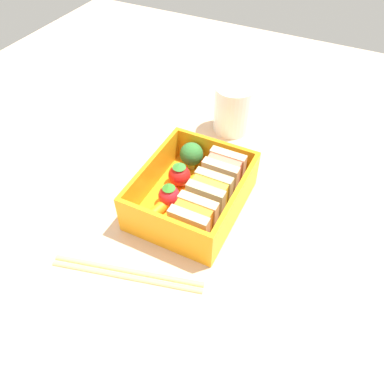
% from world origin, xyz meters
% --- Properties ---
extents(ground_plane, '(1.20, 1.20, 0.02)m').
position_xyz_m(ground_plane, '(0.00, 0.00, -0.01)').
color(ground_plane, '#E2B790').
extents(bento_tray, '(0.16, 0.13, 0.01)m').
position_xyz_m(bento_tray, '(0.00, 0.00, 0.01)').
color(bento_tray, orange).
rests_on(bento_tray, ground_plane).
extents(bento_rim, '(0.16, 0.13, 0.05)m').
position_xyz_m(bento_rim, '(0.00, 0.00, 0.04)').
color(bento_rim, orange).
rests_on(bento_rim, bento_tray).
extents(sandwich_left, '(0.04, 0.05, 0.05)m').
position_xyz_m(sandwich_left, '(-0.05, 0.03, 0.04)').
color(sandwich_left, '#DCB387').
rests_on(sandwich_left, bento_tray).
extents(sandwich_center_left, '(0.04, 0.05, 0.05)m').
position_xyz_m(sandwich_center_left, '(0.00, 0.03, 0.04)').
color(sandwich_center_left, tan).
rests_on(sandwich_center_left, bento_tray).
extents(sandwich_center, '(0.04, 0.05, 0.05)m').
position_xyz_m(sandwich_center, '(0.05, 0.03, 0.04)').
color(sandwich_center, '#E2B781').
rests_on(sandwich_center, bento_tray).
extents(broccoli_floret, '(0.03, 0.03, 0.04)m').
position_xyz_m(broccoli_floret, '(-0.06, -0.03, 0.04)').
color(broccoli_floret, '#96BA59').
rests_on(broccoli_floret, bento_tray).
extents(strawberry_far_left, '(0.03, 0.03, 0.04)m').
position_xyz_m(strawberry_far_left, '(-0.02, -0.03, 0.03)').
color(strawberry_far_left, red).
rests_on(strawberry_far_left, bento_tray).
extents(strawberry_left, '(0.03, 0.03, 0.04)m').
position_xyz_m(strawberry_left, '(0.02, -0.02, 0.03)').
color(strawberry_left, red).
rests_on(strawberry_left, bento_tray).
extents(carrot_stick_far_left, '(0.05, 0.03, 0.02)m').
position_xyz_m(carrot_stick_far_left, '(0.05, -0.03, 0.02)').
color(carrot_stick_far_left, orange).
rests_on(carrot_stick_far_left, bento_tray).
extents(chopstick_pair, '(0.06, 0.19, 0.01)m').
position_xyz_m(chopstick_pair, '(0.13, -0.02, 0.00)').
color(chopstick_pair, tan).
rests_on(chopstick_pair, ground_plane).
extents(drinking_glass, '(0.06, 0.06, 0.08)m').
position_xyz_m(drinking_glass, '(-0.19, -0.02, 0.04)').
color(drinking_glass, white).
rests_on(drinking_glass, ground_plane).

